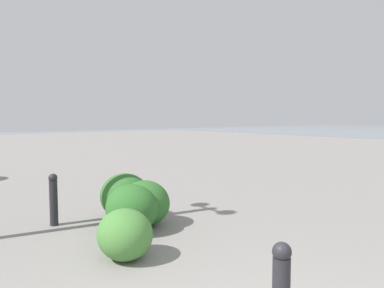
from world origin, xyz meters
The scene contains 5 objects.
bollard_mid centered at (4.61, -0.51, 0.41)m, with size 0.13×0.13×0.79m.
shrub_low centered at (3.76, -1.58, 0.34)m, with size 0.80×0.72×0.68m.
shrub_round centered at (2.79, -0.72, 0.29)m, with size 0.69×0.62×0.58m.
shrub_wide centered at (4.27, -1.52, 0.36)m, with size 0.86×0.77×0.73m.
shrub_tall centered at (3.60, -1.27, 0.34)m, with size 0.80×0.72×0.68m.
Camera 1 is at (-0.78, 1.17, 1.62)m, focal length 33.29 mm.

